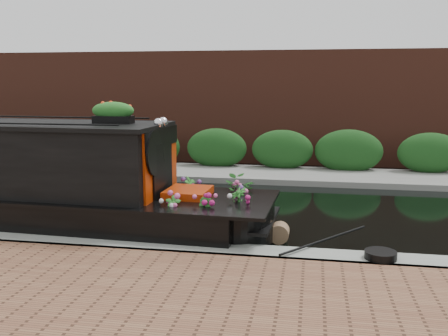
# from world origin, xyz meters

# --- Properties ---
(ground) EXTENTS (80.00, 80.00, 0.00)m
(ground) POSITION_xyz_m (0.00, 0.00, 0.00)
(ground) COLOR black
(ground) RESTS_ON ground
(near_bank_coping) EXTENTS (40.00, 0.60, 0.50)m
(near_bank_coping) POSITION_xyz_m (0.00, -3.30, 0.00)
(near_bank_coping) COLOR gray
(near_bank_coping) RESTS_ON ground
(far_bank_path) EXTENTS (40.00, 2.40, 0.34)m
(far_bank_path) POSITION_xyz_m (0.00, 4.20, 0.00)
(far_bank_path) COLOR gray
(far_bank_path) RESTS_ON ground
(far_hedge) EXTENTS (40.00, 1.10, 2.80)m
(far_hedge) POSITION_xyz_m (0.00, 5.10, 0.00)
(far_hedge) COLOR #184216
(far_hedge) RESTS_ON ground
(far_brick_wall) EXTENTS (40.00, 1.00, 8.00)m
(far_brick_wall) POSITION_xyz_m (0.00, 7.20, 0.00)
(far_brick_wall) COLOR #58291D
(far_brick_wall) RESTS_ON ground
(rope_fender) EXTENTS (0.36, 0.35, 0.36)m
(rope_fender) POSITION_xyz_m (2.58, -2.04, 0.18)
(rope_fender) COLOR #866546
(rope_fender) RESTS_ON ground
(coiled_mooring_rope) EXTENTS (0.49, 0.49, 0.12)m
(coiled_mooring_rope) POSITION_xyz_m (4.21, -3.34, 0.31)
(coiled_mooring_rope) COLOR black
(coiled_mooring_rope) RESTS_ON near_bank_coping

